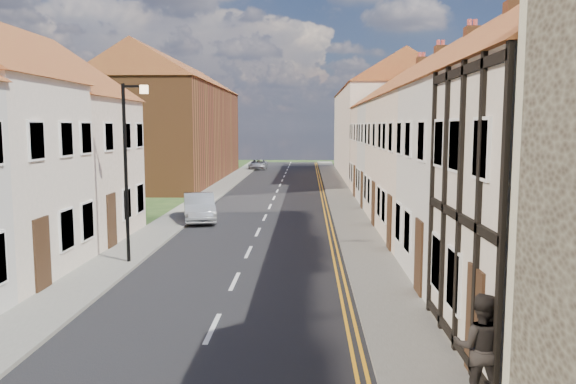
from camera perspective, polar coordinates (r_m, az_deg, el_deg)
road at (r=29.04m, az=-2.38°, el=-2.62°), size 7.00×90.00×0.02m
pavement_left at (r=29.70m, az=-10.88°, el=-2.44°), size 1.80×90.00×0.12m
pavement_right at (r=29.03m, az=6.32°, el=-2.56°), size 1.80×90.00×0.12m
cottage_r_white_near at (r=18.12m, az=25.17°, el=5.31°), size 8.30×6.00×9.00m
cottage_r_cream_mid at (r=23.19m, az=19.92°, el=5.72°), size 8.30×5.20×9.00m
cottage_r_pink at (r=28.37m, az=16.58°, el=5.94°), size 8.30×6.00×9.00m
cottage_r_white_far at (r=33.63m, az=14.27°, el=6.10°), size 8.30×5.20×9.00m
cottage_r_cream_far at (r=38.92m, az=12.58°, el=6.19°), size 8.30×6.00×9.00m
cottage_l_pink at (r=25.20m, az=-25.27°, el=5.28°), size 8.30×6.30×8.80m
block_right_far at (r=54.05m, az=9.63°, el=7.22°), size 8.30×24.20×10.50m
block_left_far at (r=49.92m, az=-11.41°, el=7.24°), size 8.30×24.20×10.50m
lamppost at (r=19.56m, az=-15.94°, el=3.00°), size 0.88×0.15×6.00m
car_mid at (r=28.33m, az=-9.02°, el=-1.54°), size 2.39×4.42×1.38m
car_distant at (r=61.41m, az=-3.05°, el=2.81°), size 1.88×4.01×1.11m
pedestrian_right at (r=10.20m, az=18.98°, el=-14.72°), size 1.06×0.93×1.86m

